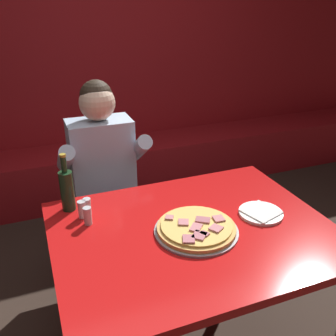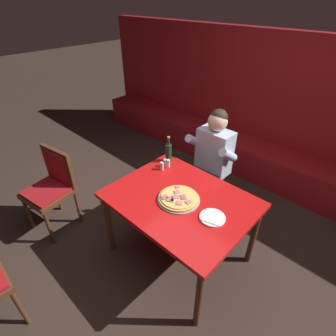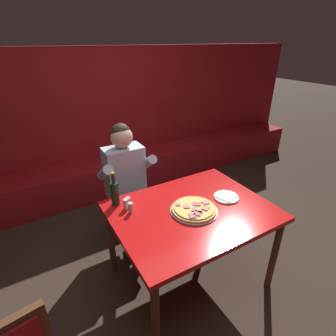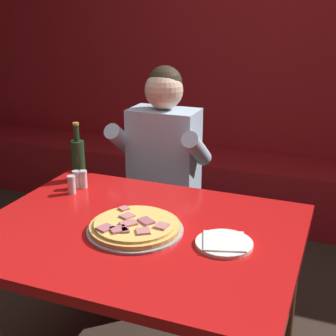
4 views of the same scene
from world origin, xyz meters
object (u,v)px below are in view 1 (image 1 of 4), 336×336
main_dining_table (193,243)px  plate_white_paper (261,213)px  diner_seated_blue_shirt (106,177)px  shaker_parmesan (82,210)px  shaker_black_pepper (88,217)px  beer_bottle (67,189)px  pizza (197,228)px  shaker_red_pepper_flakes (87,207)px

main_dining_table → plate_white_paper: bearing=-1.4°
main_dining_table → diner_seated_blue_shirt: bearing=106.9°
shaker_parmesan → diner_seated_blue_shirt: diner_seated_blue_shirt is taller
main_dining_table → shaker_parmesan: shaker_parmesan is taller
shaker_black_pepper → diner_seated_blue_shirt: 0.59m
beer_bottle → diner_seated_blue_shirt: 0.50m
plate_white_paper → pizza: bearing=-177.0°
shaker_red_pepper_flakes → shaker_parmesan: 0.03m
shaker_red_pepper_flakes → shaker_black_pepper: bearing=-99.1°
beer_bottle → shaker_red_pepper_flakes: bearing=-47.9°
pizza → shaker_parmesan: 0.54m
plate_white_paper → diner_seated_blue_shirt: (-0.58, 0.77, -0.06)m
pizza → diner_seated_blue_shirt: size_ratio=0.29×
beer_bottle → shaker_red_pepper_flakes: size_ratio=3.40×
shaker_red_pepper_flakes → shaker_parmesan: size_ratio=1.00×
main_dining_table → shaker_red_pepper_flakes: shaker_red_pepper_flakes is taller
diner_seated_blue_shirt → plate_white_paper: bearing=-53.0°
shaker_red_pepper_flakes → beer_bottle: bearing=132.1°
beer_bottle → plate_white_paper: bearing=-24.4°
main_dining_table → diner_seated_blue_shirt: size_ratio=0.98×
pizza → diner_seated_blue_shirt: bearing=106.6°
shaker_red_pepper_flakes → shaker_parmesan: bearing=-149.9°
shaker_black_pepper → plate_white_paper: bearing=-15.6°
main_dining_table → shaker_red_pepper_flakes: bearing=145.3°
plate_white_paper → beer_bottle: (-0.84, 0.38, 0.10)m
pizza → shaker_parmesan: shaker_parmesan is taller
main_dining_table → shaker_black_pepper: size_ratio=14.46×
shaker_parmesan → shaker_black_pepper: same height
main_dining_table → plate_white_paper: (0.35, -0.01, 0.09)m
shaker_black_pepper → beer_bottle: bearing=110.8°
shaker_parmesan → plate_white_paper: bearing=-19.6°
pizza → plate_white_paper: bearing=3.0°
plate_white_paper → diner_seated_blue_shirt: bearing=127.0°
shaker_red_pepper_flakes → main_dining_table: bearing=-34.7°
shaker_parmesan → shaker_black_pepper: size_ratio=1.00×
shaker_red_pepper_flakes → diner_seated_blue_shirt: 0.51m
pizza → diner_seated_blue_shirt: 0.83m
plate_white_paper → shaker_parmesan: bearing=160.4°
plate_white_paper → shaker_red_pepper_flakes: shaker_red_pepper_flakes is taller
main_dining_table → beer_bottle: size_ratio=4.26×
pizza → shaker_red_pepper_flakes: bearing=143.1°
main_dining_table → pizza: size_ratio=3.32×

